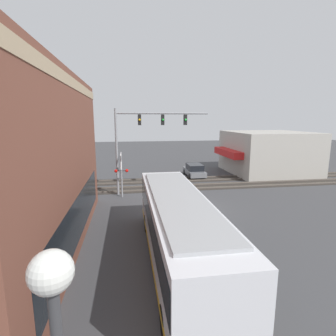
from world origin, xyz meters
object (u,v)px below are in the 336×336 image
at_px(city_bus, 178,227).
at_px(pedestrian_near_bus, 198,210).
at_px(crossing_signal, 121,171).
at_px(parked_car_grey, 194,171).

bearing_deg(city_bus, pedestrian_near_bus, -26.44).
bearing_deg(city_bus, crossing_signal, 14.02).
relative_size(parked_car_grey, pedestrian_near_bus, 2.36).
height_order(city_bus, parked_car_grey, city_bus).
xyz_separation_m(city_bus, parked_car_grey, (17.99, -5.40, -1.11)).
bearing_deg(crossing_signal, pedestrian_near_bus, -144.66).
xyz_separation_m(crossing_signal, pedestrian_near_bus, (-6.81, -4.83, -1.34)).
bearing_deg(parked_car_grey, crossing_signal, 130.66).
bearing_deg(pedestrian_near_bus, crossing_signal, 35.34).
distance_m(city_bus, parked_car_grey, 18.82).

